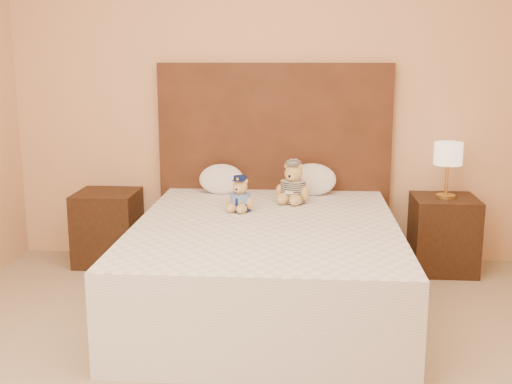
% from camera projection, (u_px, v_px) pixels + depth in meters
% --- Properties ---
extents(bed, '(1.60, 2.00, 0.55)m').
position_uv_depth(bed, '(266.00, 265.00, 3.99)').
color(bed, white).
rests_on(bed, ground).
extents(headboard, '(1.75, 0.08, 1.50)m').
position_uv_depth(headboard, '(274.00, 163.00, 4.88)').
color(headboard, '#542B19').
rests_on(headboard, ground).
extents(nightstand_left, '(0.45, 0.45, 0.55)m').
position_uv_depth(nightstand_left, '(108.00, 227.00, 4.86)').
color(nightstand_left, '#331E10').
rests_on(nightstand_left, ground).
extents(nightstand_right, '(0.45, 0.45, 0.55)m').
position_uv_depth(nightstand_right, '(443.00, 234.00, 4.68)').
color(nightstand_right, '#331E10').
rests_on(nightstand_right, ground).
extents(lamp, '(0.20, 0.20, 0.40)m').
position_uv_depth(lamp, '(448.00, 156.00, 4.56)').
color(lamp, gold).
rests_on(lamp, nightstand_right).
extents(teddy_police, '(0.25, 0.24, 0.23)m').
position_uv_depth(teddy_police, '(240.00, 194.00, 4.20)').
color(teddy_police, tan).
rests_on(teddy_police, bed).
extents(teddy_prisoner, '(0.32, 0.31, 0.29)m').
position_uv_depth(teddy_prisoner, '(293.00, 183.00, 4.43)').
color(teddy_prisoner, tan).
rests_on(teddy_prisoner, bed).
extents(pillow_left, '(0.33, 0.21, 0.23)m').
position_uv_depth(pillow_left, '(221.00, 178.00, 4.75)').
color(pillow_left, white).
rests_on(pillow_left, bed).
extents(pillow_right, '(0.35, 0.23, 0.25)m').
position_uv_depth(pillow_right, '(312.00, 178.00, 4.70)').
color(pillow_right, white).
rests_on(pillow_right, bed).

